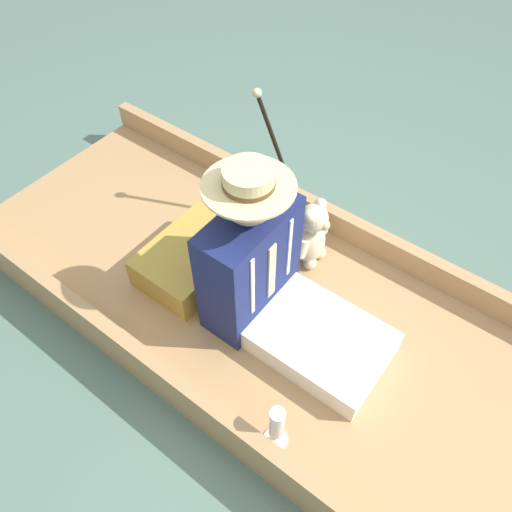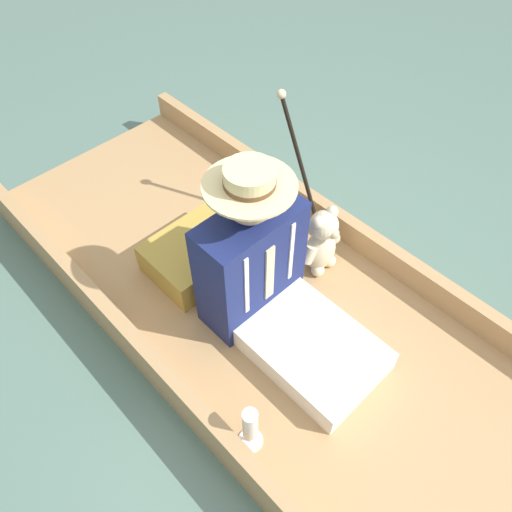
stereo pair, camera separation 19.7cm
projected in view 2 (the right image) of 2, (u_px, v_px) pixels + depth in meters
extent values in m
plane|color=slate|center=(281.00, 330.00, 2.31)|extent=(16.00, 16.00, 0.00)
cube|color=tan|center=(282.00, 323.00, 2.26)|extent=(1.19, 3.22, 0.12)
cube|color=tan|center=(364.00, 240.00, 2.42)|extent=(0.06, 3.22, 0.14)
cube|color=tan|center=(181.00, 392.00, 1.91)|extent=(0.06, 3.22, 0.14)
cube|color=#B7933D|center=(201.00, 251.00, 2.36)|extent=(0.50, 0.35, 0.16)
cube|color=white|center=(314.00, 350.00, 2.05)|extent=(0.40, 0.54, 0.11)
cube|color=navy|center=(251.00, 265.00, 2.05)|extent=(0.45, 0.21, 0.55)
cube|color=beige|center=(270.00, 274.00, 1.97)|extent=(0.04, 0.01, 0.30)
cube|color=white|center=(291.00, 252.00, 2.00)|extent=(0.02, 0.01, 0.33)
cube|color=white|center=(247.00, 287.00, 1.89)|extent=(0.02, 0.01, 0.33)
sphere|color=tan|center=(250.00, 199.00, 1.76)|extent=(0.19, 0.19, 0.19)
cylinder|color=beige|center=(250.00, 186.00, 1.72)|extent=(0.34, 0.34, 0.01)
cylinder|color=beige|center=(250.00, 177.00, 1.68)|extent=(0.18, 0.18, 0.07)
cylinder|color=brown|center=(250.00, 182.00, 1.70)|extent=(0.19, 0.19, 0.02)
ellipsoid|color=beige|center=(320.00, 250.00, 2.31)|extent=(0.16, 0.13, 0.23)
sphere|color=beige|center=(324.00, 225.00, 2.19)|extent=(0.13, 0.13, 0.13)
sphere|color=tan|center=(333.00, 233.00, 2.17)|extent=(0.05, 0.05, 0.05)
sphere|color=beige|center=(332.00, 212.00, 2.17)|extent=(0.06, 0.06, 0.06)
sphere|color=beige|center=(318.00, 223.00, 2.13)|extent=(0.06, 0.06, 0.06)
cylinder|color=beige|center=(333.00, 235.00, 2.32)|extent=(0.09, 0.06, 0.10)
cylinder|color=beige|center=(309.00, 254.00, 2.25)|extent=(0.09, 0.06, 0.10)
sphere|color=beige|center=(329.00, 261.00, 2.38)|extent=(0.06, 0.06, 0.06)
sphere|color=beige|center=(318.00, 270.00, 2.35)|extent=(0.06, 0.06, 0.06)
cylinder|color=silver|center=(251.00, 440.00, 1.86)|extent=(0.09, 0.09, 0.01)
cylinder|color=silver|center=(250.00, 436.00, 1.83)|extent=(0.01, 0.01, 0.07)
cylinder|color=silver|center=(250.00, 424.00, 1.74)|extent=(0.06, 0.06, 0.17)
cylinder|color=black|center=(302.00, 169.00, 2.36)|extent=(0.02, 0.33, 0.66)
sphere|color=beige|center=(281.00, 94.00, 2.18)|extent=(0.04, 0.04, 0.04)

